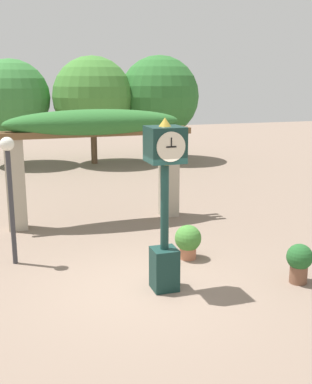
{
  "coord_description": "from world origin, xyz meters",
  "views": [
    {
      "loc": [
        -2.36,
        -8.02,
        3.82
      ],
      "look_at": [
        0.35,
        0.34,
        1.74
      ],
      "focal_mm": 45.0,
      "sensor_mm": 36.0,
      "label": 1
    }
  ],
  "objects_px": {
    "lamp_post": "(9,178)",
    "pedestal_clock": "(165,196)",
    "potted_plant_near_left": "(299,261)",
    "potted_plant_near_right": "(188,240)"
  },
  "relations": [
    {
      "from": "lamp_post",
      "to": "pedestal_clock",
      "type": "bearing_deg",
      "value": -40.07
    },
    {
      "from": "potted_plant_near_left",
      "to": "lamp_post",
      "type": "height_order",
      "value": "lamp_post"
    },
    {
      "from": "pedestal_clock",
      "to": "potted_plant_near_left",
      "type": "bearing_deg",
      "value": -11.75
    },
    {
      "from": "lamp_post",
      "to": "potted_plant_near_right",
      "type": "bearing_deg",
      "value": -13.54
    },
    {
      "from": "pedestal_clock",
      "to": "lamp_post",
      "type": "bearing_deg",
      "value": 139.93
    },
    {
      "from": "pedestal_clock",
      "to": "potted_plant_near_right",
      "type": "distance_m",
      "value": 2.15
    },
    {
      "from": "pedestal_clock",
      "to": "lamp_post",
      "type": "xyz_separation_m",
      "value": [
        -2.59,
        2.18,
        0.07
      ]
    },
    {
      "from": "potted_plant_near_left",
      "to": "potted_plant_near_right",
      "type": "distance_m",
      "value": 2.41
    },
    {
      "from": "potted_plant_near_right",
      "to": "lamp_post",
      "type": "bearing_deg",
      "value": 166.46
    },
    {
      "from": "pedestal_clock",
      "to": "potted_plant_near_left",
      "type": "relative_size",
      "value": 4.1
    }
  ]
}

